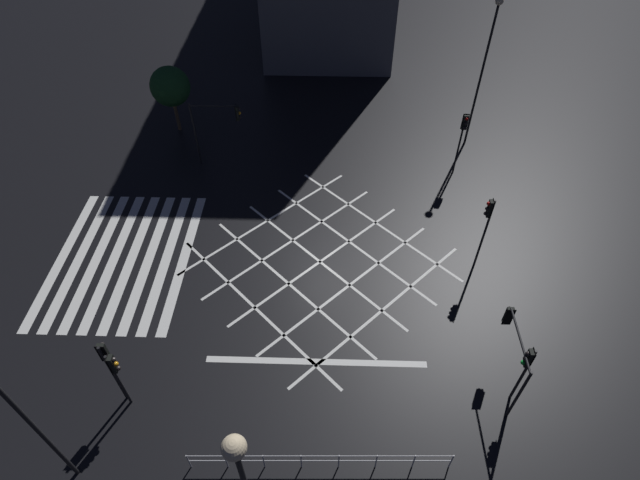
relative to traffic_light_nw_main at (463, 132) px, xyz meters
The scene contains 12 objects.
ground_plane 11.36m from the traffic_light_nw_main, 46.50° to the right, with size 200.00×200.00×0.00m, color black.
road_markings 16.94m from the traffic_light_nw_main, 61.97° to the right, with size 14.30×20.73×0.01m.
traffic_light_nw_main is the anchor object (origin of this frame).
traffic_light_ne_main 13.83m from the traffic_light_nw_main, ahead, with size 3.11×0.36×3.36m.
traffic_light_sw_cross 14.17m from the traffic_light_nw_main, 92.34° to the right, with size 0.36×2.98×4.21m.
traffic_light_ne_cross 14.75m from the traffic_light_nw_main, ahead, with size 0.36×0.39×3.49m.
traffic_light_median_north 7.57m from the traffic_light_nw_main, ahead, with size 0.36×0.39×4.37m.
traffic_light_se_main 21.73m from the traffic_light_nw_main, 45.88° to the right, with size 0.39×0.36×3.76m.
traffic_light_se_cross 21.70m from the traffic_light_nw_main, 44.83° to the right, with size 0.36×0.39×3.45m.
street_lamp_west 4.64m from the traffic_light_nw_main, 158.63° to the left, with size 0.45×0.45×9.22m.
street_tree_near 18.38m from the traffic_light_nw_main, 103.58° to the right, with size 2.53×2.53×4.44m.
pedestrian_railing 19.43m from the traffic_light_nw_main, 23.40° to the right, with size 0.32×9.55×1.05m.
Camera 1 is at (17.03, 0.49, 19.03)m, focal length 28.00 mm.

